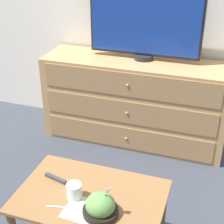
# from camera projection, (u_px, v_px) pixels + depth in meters

# --- Properties ---
(ground_plane) EXTENTS (12.00, 12.00, 0.00)m
(ground_plane) POSITION_uv_depth(u_px,v_px,m) (146.00, 125.00, 3.48)
(ground_plane) COLOR #383D47
(dresser) EXTENTS (1.62, 0.49, 0.77)m
(dresser) POSITION_uv_depth(u_px,v_px,m) (134.00, 101.00, 3.10)
(dresser) COLOR tan
(dresser) RESTS_ON ground_plane
(tv) EXTENTS (0.95, 0.16, 0.72)m
(tv) POSITION_uv_depth(u_px,v_px,m) (145.00, 16.00, 2.79)
(tv) COLOR #232328
(tv) RESTS_ON dresser
(coffee_table) EXTENTS (0.81, 0.53, 0.47)m
(coffee_table) POSITION_uv_depth(u_px,v_px,m) (91.00, 206.00, 1.91)
(coffee_table) COLOR olive
(coffee_table) RESTS_ON ground_plane
(takeout_bowl) EXTENTS (0.19, 0.19, 0.18)m
(takeout_bowl) POSITION_uv_depth(u_px,v_px,m) (100.00, 206.00, 1.73)
(takeout_bowl) COLOR black
(takeout_bowl) RESTS_ON coffee_table
(drink_cup) EXTENTS (0.08, 0.08, 0.09)m
(drink_cup) POSITION_uv_depth(u_px,v_px,m) (74.00, 192.00, 1.84)
(drink_cup) COLOR beige
(drink_cup) RESTS_ON coffee_table
(napkin) EXTENTS (0.19, 0.19, 0.00)m
(napkin) POSITION_uv_depth(u_px,v_px,m) (82.00, 210.00, 1.77)
(napkin) COLOR silver
(napkin) RESTS_ON coffee_table
(knife) EXTENTS (0.17, 0.05, 0.01)m
(knife) POSITION_uv_depth(u_px,v_px,m) (62.00, 207.00, 1.79)
(knife) COLOR silver
(knife) RESTS_ON coffee_table
(remote_control) EXTENTS (0.15, 0.06, 0.02)m
(remote_control) POSITION_uv_depth(u_px,v_px,m) (56.00, 178.00, 1.99)
(remote_control) COLOR #38383D
(remote_control) RESTS_ON coffee_table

